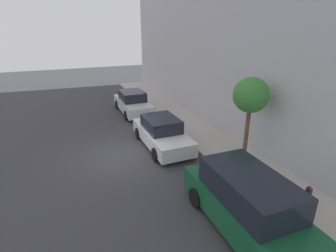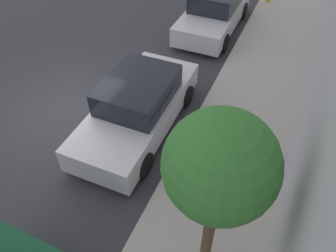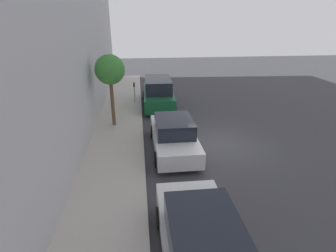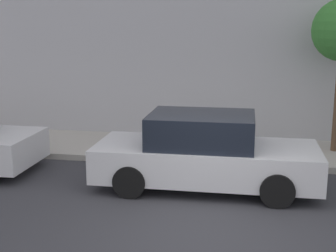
{
  "view_description": "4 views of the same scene",
  "coord_description": "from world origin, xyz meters",
  "px_view_note": "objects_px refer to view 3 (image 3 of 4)",
  "views": [
    {
      "loc": [
        -2.34,
        -11.42,
        5.91
      ],
      "look_at": [
        2.57,
        0.38,
        1.0
      ],
      "focal_mm": 28.0,
      "sensor_mm": 36.0,
      "label": 1
    },
    {
      "loc": [
        5.46,
        -5.42,
        6.39
      ],
      "look_at": [
        3.28,
        -0.39,
        1.0
      ],
      "focal_mm": 35.0,
      "sensor_mm": 36.0,
      "label": 2
    },
    {
      "loc": [
        3.6,
        10.8,
        5.56
      ],
      "look_at": [
        2.36,
        -0.22,
        1.0
      ],
      "focal_mm": 28.0,
      "sensor_mm": 36.0,
      "label": 3
    },
    {
      "loc": [
        -7.03,
        -0.63,
        3.31
      ],
      "look_at": [
        3.35,
        1.21,
        1.0
      ],
      "focal_mm": 50.0,
      "sensor_mm": 36.0,
      "label": 4
    }
  ],
  "objects_px": {
    "parked_minivan_nearest": "(158,93)",
    "street_tree": "(110,70)",
    "parked_sedan_second": "(174,135)",
    "parking_meter_near": "(134,90)",
    "parked_sedan_third": "(202,244)"
  },
  "relations": [
    {
      "from": "parked_minivan_nearest",
      "to": "parking_meter_near",
      "type": "distance_m",
      "value": 1.75
    },
    {
      "from": "parked_sedan_second",
      "to": "parked_minivan_nearest",
      "type": "bearing_deg",
      "value": -88.21
    },
    {
      "from": "parked_sedan_second",
      "to": "parking_meter_near",
      "type": "relative_size",
      "value": 3.24
    },
    {
      "from": "parked_sedan_third",
      "to": "street_tree",
      "type": "xyz_separation_m",
      "value": [
        2.74,
        -9.16,
        2.4
      ]
    },
    {
      "from": "parked_sedan_second",
      "to": "parking_meter_near",
      "type": "height_order",
      "value": "parking_meter_near"
    },
    {
      "from": "parked_sedan_third",
      "to": "parked_minivan_nearest",
      "type": "bearing_deg",
      "value": -89.76
    },
    {
      "from": "parked_minivan_nearest",
      "to": "street_tree",
      "type": "xyz_separation_m",
      "value": [
        2.69,
        3.53,
        2.2
      ]
    },
    {
      "from": "parked_sedan_third",
      "to": "parking_meter_near",
      "type": "distance_m",
      "value": 13.5
    },
    {
      "from": "parked_minivan_nearest",
      "to": "street_tree",
      "type": "distance_m",
      "value": 4.95
    },
    {
      "from": "parked_minivan_nearest",
      "to": "parking_meter_near",
      "type": "relative_size",
      "value": 3.55
    },
    {
      "from": "parked_minivan_nearest",
      "to": "parked_sedan_second",
      "type": "height_order",
      "value": "parked_minivan_nearest"
    },
    {
      "from": "street_tree",
      "to": "parking_meter_near",
      "type": "bearing_deg",
      "value": -104.48
    },
    {
      "from": "parking_meter_near",
      "to": "street_tree",
      "type": "xyz_separation_m",
      "value": [
        1.1,
        4.24,
        2.12
      ]
    },
    {
      "from": "parking_meter_near",
      "to": "parked_sedan_second",
      "type": "bearing_deg",
      "value": 103.86
    },
    {
      "from": "parked_minivan_nearest",
      "to": "parked_sedan_second",
      "type": "bearing_deg",
      "value": 91.79
    }
  ]
}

